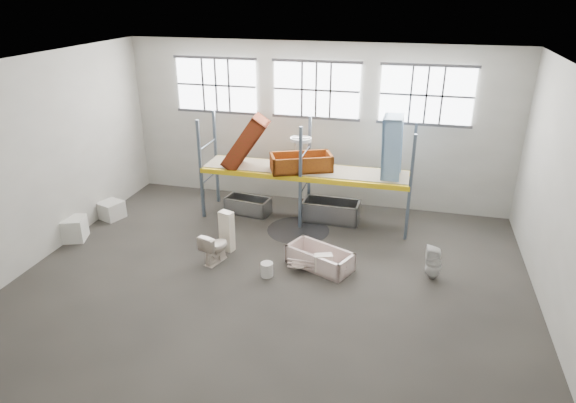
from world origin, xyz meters
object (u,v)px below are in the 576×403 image
(cistern_tall, at_px, (227,231))
(blue_tub_upright, at_px, (392,149))
(toilet_white, at_px, (434,263))
(carton_near, at_px, (71,229))
(steel_tub_right, at_px, (331,211))
(steel_tub_left, at_px, (248,205))
(bucket, at_px, (267,269))
(bathtub_beige, at_px, (320,258))
(rust_tub_flat, at_px, (301,163))
(toilet_beige, at_px, (215,247))

(cistern_tall, distance_m, blue_tub_upright, 4.99)
(toilet_white, distance_m, carton_near, 9.65)
(steel_tub_right, bearing_deg, steel_tub_left, -177.55)
(bucket, bearing_deg, carton_near, 175.05)
(bathtub_beige, distance_m, cistern_tall, 2.56)
(steel_tub_left, distance_m, rust_tub_flat, 2.31)
(steel_tub_right, height_order, carton_near, carton_near)
(cistern_tall, height_order, carton_near, cistern_tall)
(rust_tub_flat, xyz_separation_m, blue_tub_upright, (2.51, 0.12, 0.57))
(steel_tub_right, bearing_deg, toilet_beige, -127.62)
(bathtub_beige, relative_size, bucket, 4.61)
(toilet_beige, bearing_deg, rust_tub_flat, -100.68)
(rust_tub_flat, bearing_deg, carton_near, -154.68)
(toilet_beige, xyz_separation_m, toilet_white, (5.34, 0.56, 0.00))
(blue_tub_upright, relative_size, bucket, 5.06)
(bathtub_beige, bearing_deg, toilet_beige, -146.90)
(bucket, relative_size, carton_near, 0.47)
(cistern_tall, distance_m, carton_near, 4.42)
(toilet_beige, distance_m, steel_tub_right, 3.98)
(rust_tub_flat, bearing_deg, bathtub_beige, -67.00)
(steel_tub_right, xyz_separation_m, bucket, (-0.96, -3.49, -0.13))
(blue_tub_upright, bearing_deg, rust_tub_flat, -177.24)
(rust_tub_flat, distance_m, blue_tub_upright, 2.58)
(steel_tub_right, height_order, rust_tub_flat, rust_tub_flat)
(steel_tub_left, xyz_separation_m, blue_tub_upright, (4.20, 0.01, 2.15))
(carton_near, bearing_deg, steel_tub_right, 23.94)
(bathtub_beige, bearing_deg, toilet_white, 27.12)
(blue_tub_upright, bearing_deg, carton_near, -160.94)
(blue_tub_upright, height_order, carton_near, blue_tub_upright)
(toilet_beige, relative_size, bucket, 2.34)
(toilet_white, relative_size, carton_near, 1.12)
(steel_tub_right, distance_m, carton_near, 7.36)
(bathtub_beige, relative_size, rust_tub_flat, 0.94)
(rust_tub_flat, height_order, blue_tub_upright, blue_tub_upright)
(toilet_beige, xyz_separation_m, rust_tub_flat, (1.55, 2.93, 1.41))
(bathtub_beige, bearing_deg, carton_near, -153.86)
(cistern_tall, bearing_deg, toilet_white, 16.80)
(blue_tub_upright, relative_size, carton_near, 2.40)
(rust_tub_flat, xyz_separation_m, bucket, (-0.08, -3.27, -1.64))
(toilet_white, height_order, carton_near, toilet_white)
(bathtub_beige, relative_size, steel_tub_right, 0.98)
(bucket, bearing_deg, toilet_white, 13.09)
(bathtub_beige, bearing_deg, rust_tub_flat, 137.02)
(bathtub_beige, relative_size, toilet_white, 1.95)
(blue_tub_upright, height_order, bucket, blue_tub_upright)
(cistern_tall, xyz_separation_m, steel_tub_right, (2.34, 2.50, -0.25))
(cistern_tall, distance_m, toilet_white, 5.26)
(bathtub_beige, relative_size, cistern_tall, 1.46)
(toilet_beige, height_order, blue_tub_upright, blue_tub_upright)
(steel_tub_left, relative_size, carton_near, 1.81)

